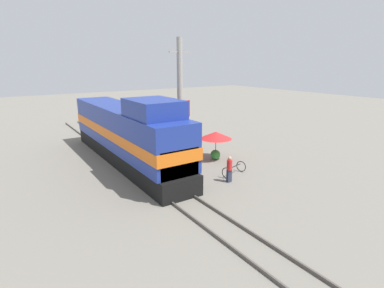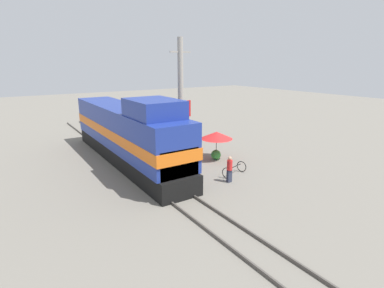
{
  "view_description": "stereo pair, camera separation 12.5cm",
  "coord_description": "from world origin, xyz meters",
  "px_view_note": "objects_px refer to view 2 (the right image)",
  "views": [
    {
      "loc": [
        -7.84,
        -17.25,
        7.22
      ],
      "look_at": [
        1.2,
        -3.69,
        2.8
      ],
      "focal_mm": 28.0,
      "sensor_mm": 36.0,
      "label": 1
    },
    {
      "loc": [
        -7.74,
        -17.32,
        7.22
      ],
      "look_at": [
        1.2,
        -3.69,
        2.8
      ],
      "focal_mm": 28.0,
      "sensor_mm": 36.0,
      "label": 2
    }
  ],
  "objects_px": {
    "utility_pole": "(181,97)",
    "billboard_sign": "(178,112)",
    "person_bystander": "(230,168)",
    "bicycle": "(234,170)",
    "locomotive": "(128,134)",
    "vendor_umbrella": "(217,135)"
  },
  "relations": [
    {
      "from": "person_bystander",
      "to": "locomotive",
      "type": "bearing_deg",
      "value": 118.43
    },
    {
      "from": "locomotive",
      "to": "person_bystander",
      "type": "relative_size",
      "value": 9.79
    },
    {
      "from": "vendor_umbrella",
      "to": "bicycle",
      "type": "xyz_separation_m",
      "value": [
        -1.06,
        -3.35,
        -1.54
      ]
    },
    {
      "from": "bicycle",
      "to": "person_bystander",
      "type": "bearing_deg",
      "value": -70.45
    },
    {
      "from": "locomotive",
      "to": "billboard_sign",
      "type": "bearing_deg",
      "value": 21.05
    },
    {
      "from": "locomotive",
      "to": "utility_pole",
      "type": "distance_m",
      "value": 5.23
    },
    {
      "from": "vendor_umbrella",
      "to": "bicycle",
      "type": "height_order",
      "value": "vendor_umbrella"
    },
    {
      "from": "bicycle",
      "to": "billboard_sign",
      "type": "bearing_deg",
      "value": 159.93
    },
    {
      "from": "locomotive",
      "to": "vendor_umbrella",
      "type": "relative_size",
      "value": 6.73
    },
    {
      "from": "utility_pole",
      "to": "locomotive",
      "type": "bearing_deg",
      "value": -178.0
    },
    {
      "from": "utility_pole",
      "to": "billboard_sign",
      "type": "distance_m",
      "value": 2.7
    },
    {
      "from": "vendor_umbrella",
      "to": "billboard_sign",
      "type": "distance_m",
      "value": 5.21
    },
    {
      "from": "vendor_umbrella",
      "to": "bicycle",
      "type": "relative_size",
      "value": 1.28
    },
    {
      "from": "utility_pole",
      "to": "billboard_sign",
      "type": "relative_size",
      "value": 2.28
    },
    {
      "from": "vendor_umbrella",
      "to": "person_bystander",
      "type": "height_order",
      "value": "vendor_umbrella"
    },
    {
      "from": "person_bystander",
      "to": "bicycle",
      "type": "relative_size",
      "value": 0.88
    },
    {
      "from": "billboard_sign",
      "to": "person_bystander",
      "type": "bearing_deg",
      "value": -101.04
    },
    {
      "from": "locomotive",
      "to": "bicycle",
      "type": "relative_size",
      "value": 8.59
    },
    {
      "from": "vendor_umbrella",
      "to": "billboard_sign",
      "type": "height_order",
      "value": "billboard_sign"
    },
    {
      "from": "locomotive",
      "to": "billboard_sign",
      "type": "height_order",
      "value": "locomotive"
    },
    {
      "from": "locomotive",
      "to": "utility_pole",
      "type": "height_order",
      "value": "utility_pole"
    },
    {
      "from": "vendor_umbrella",
      "to": "billboard_sign",
      "type": "xyz_separation_m",
      "value": [
        -0.34,
        5.07,
        1.14
      ]
    }
  ]
}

